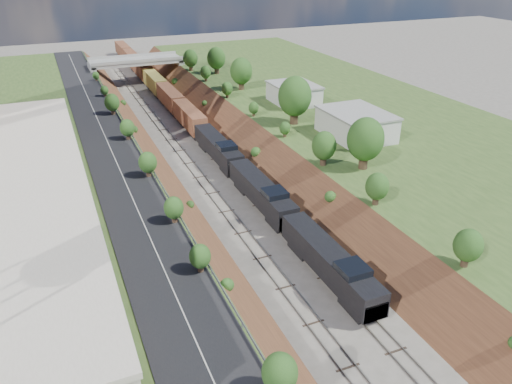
% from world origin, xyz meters
% --- Properties ---
extents(platform_right, '(44.00, 180.00, 5.00)m').
position_xyz_m(platform_right, '(33.00, 60.00, 2.50)').
color(platform_right, '#375222').
rests_on(platform_right, ground).
extents(embankment_left, '(10.00, 180.00, 10.00)m').
position_xyz_m(embankment_left, '(-11.00, 60.00, 0.00)').
color(embankment_left, brown).
rests_on(embankment_left, ground).
extents(embankment_right, '(10.00, 180.00, 10.00)m').
position_xyz_m(embankment_right, '(11.00, 60.00, 0.00)').
color(embankment_right, brown).
rests_on(embankment_right, ground).
extents(rail_left_track, '(1.58, 180.00, 0.18)m').
position_xyz_m(rail_left_track, '(-2.60, 60.00, 0.09)').
color(rail_left_track, gray).
rests_on(rail_left_track, ground).
extents(rail_right_track, '(1.58, 180.00, 0.18)m').
position_xyz_m(rail_right_track, '(2.60, 60.00, 0.09)').
color(rail_right_track, gray).
rests_on(rail_right_track, ground).
extents(road, '(8.00, 180.00, 0.10)m').
position_xyz_m(road, '(-15.50, 60.00, 5.05)').
color(road, black).
rests_on(road, platform_left).
extents(guardrail, '(0.10, 171.00, 0.70)m').
position_xyz_m(guardrail, '(-11.40, 59.80, 5.55)').
color(guardrail, '#99999E').
rests_on(guardrail, platform_left).
extents(commercial_building, '(14.30, 62.30, 7.00)m').
position_xyz_m(commercial_building, '(-28.00, 38.00, 8.51)').
color(commercial_building, brown).
rests_on(commercial_building, platform_left).
extents(overpass, '(24.50, 8.30, 7.40)m').
position_xyz_m(overpass, '(0.00, 122.00, 4.92)').
color(overpass, gray).
rests_on(overpass, ground).
extents(white_building_near, '(9.00, 12.00, 4.00)m').
position_xyz_m(white_building_near, '(23.50, 52.00, 7.00)').
color(white_building_near, silver).
rests_on(white_building_near, platform_right).
extents(white_building_far, '(8.00, 10.00, 3.60)m').
position_xyz_m(white_building_far, '(23.00, 74.00, 6.80)').
color(white_building_far, silver).
rests_on(white_building_far, platform_right).
extents(tree_right_large, '(5.25, 5.25, 7.61)m').
position_xyz_m(tree_right_large, '(17.00, 40.00, 9.38)').
color(tree_right_large, '#473323').
rests_on(tree_right_large, platform_right).
extents(tree_left_crest, '(2.45, 2.45, 3.55)m').
position_xyz_m(tree_left_crest, '(-11.80, 20.00, 7.04)').
color(tree_left_crest, '#473323').
rests_on(tree_left_crest, platform_left).
extents(freight_train, '(3.01, 153.25, 4.55)m').
position_xyz_m(freight_train, '(2.60, 95.04, 2.58)').
color(freight_train, black).
rests_on(freight_train, ground).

